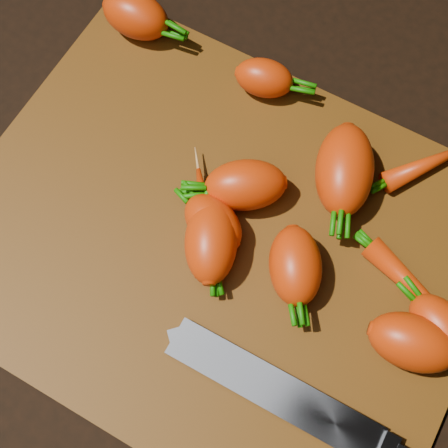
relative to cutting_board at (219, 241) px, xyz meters
The scene contains 15 objects.
ground 0.01m from the cutting_board, ahead, with size 2.00×2.00×0.01m, color black.
cutting_board is the anchor object (origin of this frame).
carrot_0 0.26m from the cutting_board, 139.27° to the left, with size 0.08×0.05×0.05m, color red.
carrot_1 0.03m from the cutting_board, 152.28° to the left, with size 0.06×0.04×0.04m, color red.
carrot_2 0.14m from the cutting_board, 56.03° to the left, with size 0.10×0.06×0.06m, color red.
carrot_3 0.03m from the cutting_board, 94.25° to the right, with size 0.08×0.05×0.05m, color red.
carrot_4 0.06m from the cutting_board, 90.35° to the left, with size 0.08×0.05×0.05m, color red.
carrot_5 0.18m from the cutting_board, 103.98° to the left, with size 0.06×0.04×0.04m, color red.
carrot_6 0.22m from the cutting_board, ahead, with size 0.07×0.04×0.04m, color red.
carrot_7 0.22m from the cutting_board, 49.35° to the left, with size 0.11×0.02×0.02m, color red.
carrot_8 0.20m from the cutting_board, 11.40° to the left, with size 0.13×0.02×0.02m, color red.
carrot_9 0.03m from the cutting_board, 157.81° to the left, with size 0.11×0.03×0.03m, color red.
carrot_10 0.20m from the cutting_board, ahead, with size 0.08×0.05×0.05m, color red.
carrot_11 0.08m from the cutting_board, ahead, with size 0.08×0.05×0.05m, color red.
knife 0.16m from the cutting_board, 37.40° to the right, with size 0.32×0.04×0.02m.
Camera 1 is at (0.10, -0.17, 0.57)m, focal length 50.00 mm.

